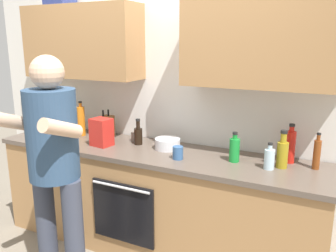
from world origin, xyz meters
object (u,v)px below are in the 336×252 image
Objects in this scene: bottle_vinegar at (317,154)px; grocery_bag_crisps at (102,132)px; bottle_juice at (81,121)px; bottle_soy at (138,135)px; bottle_water at (269,159)px; bottle_syrup at (46,128)px; bottle_soda at (234,149)px; person_standing at (54,159)px; bottle_oil at (282,153)px; bottle_hotsauce at (290,146)px; cup_tea at (178,153)px; potted_herb at (63,117)px; cup_stoneware at (136,136)px; knife_block at (106,127)px; mixing_bowl at (168,144)px.

bottle_vinegar is 1.11× the size of grocery_bag_crisps.
bottle_juice is 0.65m from bottle_soy.
bottle_syrup reaches higher than bottle_water.
bottle_syrup is at bearing -173.97° from bottle_soda.
bottle_water is (1.30, 0.74, -0.03)m from person_standing.
bottle_vinegar is 0.96× the size of bottle_oil.
person_standing is at bearing -150.72° from bottle_vinegar.
bottle_hotsauce is 2.95× the size of cup_tea.
bottle_soda is 0.88m from bottle_soy.
potted_herb is at bearing 98.82° from bottle_syrup.
bottle_juice is 0.58m from cup_stoneware.
person_standing is 1.00m from bottle_juice.
bottle_syrup is 2.12m from bottle_hotsauce.
bottle_water is 2.03m from potted_herb.
cup_tea is 0.62m from cup_stoneware.
cup_stoneware is at bearing 171.09° from bottle_water.
bottle_soy is at bearing 32.78° from grocery_bag_crisps.
bottle_vinegar is at bearing 14.00° from cup_tea.
knife_block is 0.95× the size of potted_herb.
bottle_syrup reaches higher than potted_herb.
bottle_soda is 0.97m from cup_stoneware.
potted_herb reaches higher than bottle_soda.
bottle_vinegar is at bearing 29.28° from person_standing.
knife_block is (-0.68, 0.08, 0.06)m from mixing_bowl.
bottle_hotsauce reaches higher than bottle_oil.
bottle_oil is at bearing 5.71° from bottle_syrup.
bottle_syrup is at bearing -170.65° from bottle_hotsauce.
bottle_vinegar is 2.63× the size of cup_tea.
bottle_syrup is 1.15m from mixing_bowl.
bottle_oil reaches higher than cup_tea.
bottle_hotsauce is 0.97m from mixing_bowl.
bottle_juice reaches higher than bottle_hotsauce.
bottle_juice is at bearing 176.94° from bottle_soda.
bottle_syrup is at bearing -126.37° from bottle_juice.
knife_block is at bearing 118.04° from grocery_bag_crisps.
bottle_water is 1.15m from bottle_soy.
person_standing is 0.96m from knife_block.
person_standing is 8.76× the size of bottle_water.
knife_block is at bearing 175.95° from bottle_oil.
knife_block is at bearing -179.16° from bottle_hotsauce.
person_standing is 7.44× the size of bottle_soda.
potted_herb is (-0.80, -0.05, 0.11)m from cup_stoneware.
bottle_hotsauce is 1.13× the size of knife_block.
bottle_soda is 0.43m from cup_tea.
bottle_soda is (1.03, 0.79, -0.01)m from person_standing.
cup_tea is at bearing -172.14° from bottle_water.
cup_tea is at bearing -23.14° from bottle_soy.
bottle_soda and bottle_soy have the same top height.
bottle_hotsauce is at bearing 9.35° from bottle_syrup.
mixing_bowl is 0.58m from grocery_bag_crisps.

